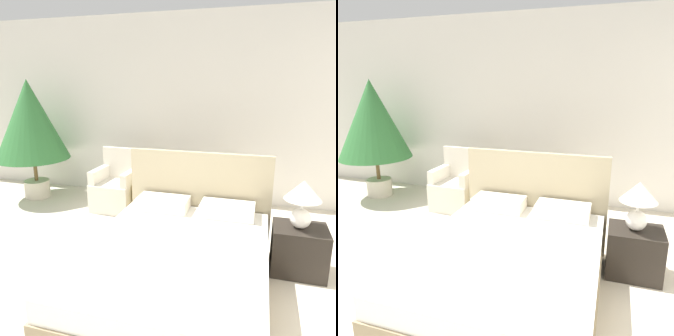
{
  "view_description": "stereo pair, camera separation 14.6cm",
  "coord_description": "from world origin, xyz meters",
  "views": [
    {
      "loc": [
        1.43,
        -1.4,
        1.88
      ],
      "look_at": [
        0.3,
        2.5,
        0.81
      ],
      "focal_mm": 35.0,
      "sensor_mm": 36.0,
      "label": 1
    },
    {
      "loc": [
        1.57,
        -1.36,
        1.88
      ],
      "look_at": [
        0.3,
        2.5,
        0.81
      ],
      "focal_mm": 35.0,
      "sensor_mm": 36.0,
      "label": 2
    }
  ],
  "objects": [
    {
      "name": "side_table",
      "position": [
        -0.18,
        2.85,
        0.21
      ],
      "size": [
        0.34,
        0.34,
        0.42
      ],
      "color": "gold",
      "rests_on": "ground_plane"
    },
    {
      "name": "armchair_near_window_right",
      "position": [
        0.28,
        2.9,
        0.29
      ],
      "size": [
        0.67,
        0.64,
        0.9
      ],
      "rotation": [
        0.0,
        0.0,
        -0.1
      ],
      "color": "silver",
      "rests_on": "ground_plane"
    },
    {
      "name": "wall_back",
      "position": [
        0.0,
        3.71,
        1.45
      ],
      "size": [
        10.0,
        0.06,
        2.9
      ],
      "color": "silver",
      "rests_on": "ground_plane"
    },
    {
      "name": "nightstand",
      "position": [
        1.86,
        1.82,
        0.24
      ],
      "size": [
        0.52,
        0.42,
        0.48
      ],
      "color": "black",
      "rests_on": "ground_plane"
    },
    {
      "name": "potted_palm",
      "position": [
        -2.13,
        3.0,
        1.26
      ],
      "size": [
        1.16,
        1.16,
        1.92
      ],
      "color": "beige",
      "rests_on": "ground_plane"
    },
    {
      "name": "bed",
      "position": [
        0.78,
        1.17,
        0.28
      ],
      "size": [
        1.61,
        2.03,
        1.13
      ],
      "color": "#8C7A5B",
      "rests_on": "ground_plane"
    },
    {
      "name": "table_lamp",
      "position": [
        1.85,
        1.82,
        0.8
      ],
      "size": [
        0.35,
        0.35,
        0.48
      ],
      "color": "white",
      "rests_on": "nightstand"
    },
    {
      "name": "armchair_near_window_left",
      "position": [
        -0.64,
        2.9,
        0.29
      ],
      "size": [
        0.63,
        0.6,
        0.9
      ],
      "rotation": [
        0.0,
        0.0,
        -0.03
      ],
      "color": "silver",
      "rests_on": "ground_plane"
    }
  ]
}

